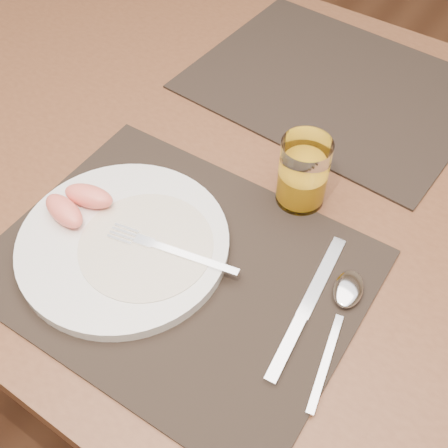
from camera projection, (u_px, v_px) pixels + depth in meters
ground at (255, 381)px, 1.40m from camera, size 5.00×5.00×0.00m
table at (274, 207)px, 0.88m from camera, size 1.40×0.90×0.75m
placemat_near at (178, 268)px, 0.70m from camera, size 0.46×0.36×0.00m
placemat_far at (334, 85)px, 0.93m from camera, size 0.47×0.37×0.00m
plate at (123, 243)px, 0.71m from camera, size 0.27×0.27×0.02m
plate_dressing at (146, 245)px, 0.70m from camera, size 0.17×0.17×0.00m
fork at (161, 247)px, 0.70m from camera, size 0.17×0.05×0.00m
knife at (302, 317)px, 0.65m from camera, size 0.04×0.22×0.01m
spoon at (345, 299)px, 0.67m from camera, size 0.06×0.19×0.01m
juice_glass at (303, 175)px, 0.74m from camera, size 0.07×0.07×0.10m
grapefruit_wedges at (77, 203)px, 0.73m from camera, size 0.08×0.08×0.03m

